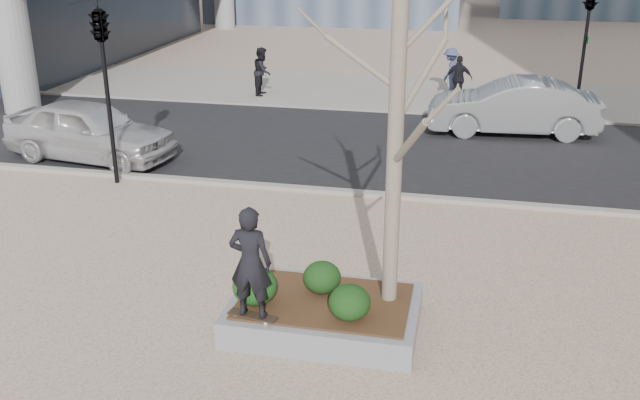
% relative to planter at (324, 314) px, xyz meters
% --- Properties ---
extents(ground, '(120.00, 120.00, 0.00)m').
position_rel_planter_xyz_m(ground, '(-1.00, 0.00, -0.23)').
color(ground, tan).
rests_on(ground, ground).
extents(street, '(60.00, 8.00, 0.02)m').
position_rel_planter_xyz_m(street, '(-1.00, 10.00, -0.21)').
color(street, black).
rests_on(street, ground).
extents(far_sidewalk, '(60.00, 6.00, 0.02)m').
position_rel_planter_xyz_m(far_sidewalk, '(-1.00, 17.00, -0.21)').
color(far_sidewalk, gray).
rests_on(far_sidewalk, ground).
extents(planter, '(3.00, 2.00, 0.45)m').
position_rel_planter_xyz_m(planter, '(0.00, 0.00, 0.00)').
color(planter, gray).
rests_on(planter, ground).
extents(planter_mulch, '(2.70, 1.70, 0.04)m').
position_rel_planter_xyz_m(planter_mulch, '(0.00, 0.00, 0.25)').
color(planter_mulch, '#382314').
rests_on(planter_mulch, planter).
extents(sycamore_tree, '(2.80, 2.80, 6.60)m').
position_rel_planter_xyz_m(sycamore_tree, '(1.00, 0.30, 3.56)').
color(sycamore_tree, gray).
rests_on(sycamore_tree, planter_mulch).
extents(shrub_left, '(0.71, 0.71, 0.60)m').
position_rel_planter_xyz_m(shrub_left, '(-1.05, -0.32, 0.57)').
color(shrub_left, '#123811').
rests_on(shrub_left, planter_mulch).
extents(shrub_middle, '(0.62, 0.62, 0.53)m').
position_rel_planter_xyz_m(shrub_middle, '(-0.09, 0.26, 0.53)').
color(shrub_middle, '#103412').
rests_on(shrub_middle, planter_mulch).
extents(shrub_right, '(0.64, 0.64, 0.55)m').
position_rel_planter_xyz_m(shrub_right, '(0.49, -0.46, 0.54)').
color(shrub_right, black).
rests_on(shrub_right, planter_mulch).
extents(skateboard, '(0.80, 0.33, 0.08)m').
position_rel_planter_xyz_m(skateboard, '(-0.97, -0.74, 0.26)').
color(skateboard, black).
rests_on(skateboard, planter).
extents(skateboarder, '(0.66, 0.44, 1.78)m').
position_rel_planter_xyz_m(skateboarder, '(-0.97, -0.74, 1.19)').
color(skateboarder, black).
rests_on(skateboarder, skateboard).
extents(police_car, '(5.01, 2.63, 1.63)m').
position_rel_planter_xyz_m(police_car, '(-8.02, 7.16, 0.61)').
color(police_car, '#BBBABF').
rests_on(police_car, street).
extents(car_silver, '(5.18, 2.14, 1.67)m').
position_rel_planter_xyz_m(car_silver, '(3.32, 12.19, 0.63)').
color(car_silver, gray).
rests_on(car_silver, street).
extents(pedestrian_a, '(0.70, 0.88, 1.77)m').
position_rel_planter_xyz_m(pedestrian_a, '(-5.62, 15.64, 0.68)').
color(pedestrian_a, black).
rests_on(pedestrian_a, far_sidewalk).
extents(pedestrian_b, '(0.91, 1.23, 1.70)m').
position_rel_planter_xyz_m(pedestrian_b, '(1.23, 17.38, 0.65)').
color(pedestrian_b, '#3A4368').
rests_on(pedestrian_b, far_sidewalk).
extents(pedestrian_c, '(0.97, 0.43, 1.63)m').
position_rel_planter_xyz_m(pedestrian_c, '(1.58, 16.20, 0.61)').
color(pedestrian_c, black).
rests_on(pedestrian_c, far_sidewalk).
extents(traffic_light_near, '(0.60, 2.48, 4.50)m').
position_rel_planter_xyz_m(traffic_light_near, '(-6.50, 5.60, 2.02)').
color(traffic_light_near, black).
rests_on(traffic_light_near, ground).
extents(traffic_light_far, '(0.60, 2.48, 4.50)m').
position_rel_planter_xyz_m(traffic_light_far, '(5.50, 14.60, 2.02)').
color(traffic_light_far, black).
rests_on(traffic_light_far, ground).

